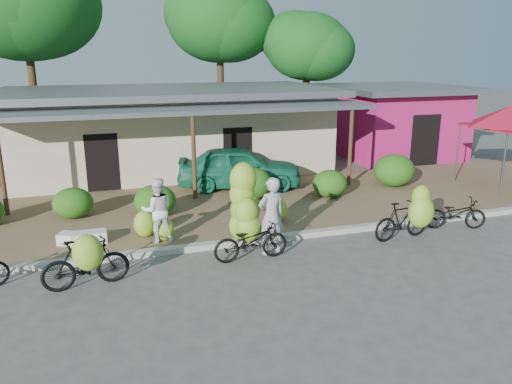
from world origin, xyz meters
The scene contains 25 objects.
ground centered at (0.00, 0.00, 0.00)m, with size 100.00×100.00×0.00m, color #4E4C49.
sidewalk centered at (0.00, 5.00, 0.06)m, with size 60.00×6.00×0.12m, color olive.
curb centered at (0.00, 2.00, 0.07)m, with size 60.00×0.25×0.15m, color #A8A399.
shop_main centered at (0.00, 10.93, 1.72)m, with size 13.00×8.50×3.35m.
shop_pink centered at (10.50, 10.99, 1.67)m, with size 6.00×6.00×3.25m.
tree_center_right centered at (3.31, 16.61, 6.43)m, with size 5.42×5.32×8.45m.
tree_near_right centered at (7.31, 14.61, 5.13)m, with size 4.38×4.19×6.76m.
hedge_1 centered at (-3.73, 5.23, 0.56)m, with size 1.14×1.02×0.89m, color #1B4F12.
hedge_2 centered at (-1.46, 4.63, 0.59)m, with size 1.21×1.09×0.94m, color #1B4F12.
hedge_3 centered at (1.71, 5.44, 0.65)m, with size 1.36×1.22×1.06m, color #1B4F12.
hedge_4 centered at (4.27, 4.94, 0.57)m, with size 1.16×1.04×0.90m, color #1B4F12.
hedge_5 centered at (7.05, 5.48, 0.69)m, with size 1.47×1.33×1.15m, color #1B4F12.
red_canopy centered at (10.75, 4.31, 2.61)m, with size 3.50×3.50×2.86m.
bike_left centered at (-3.34, 0.59, 0.62)m, with size 1.82×1.26×1.38m.
bike_center centered at (0.31, 1.30, 0.89)m, with size 1.81×1.20×2.24m.
bike_right centered at (4.50, 0.90, 0.69)m, with size 1.75×1.27×1.61m.
bike_far_right centered at (6.35, 1.35, 0.44)m, with size 1.76×1.07×0.87m.
loose_banana_a centered at (-1.92, 3.02, 0.48)m, with size 0.57×0.48×0.71m, color #8DB52D.
loose_banana_b centered at (-1.49, 2.59, 0.43)m, with size 0.49×0.42×0.61m, color #8DB52D.
loose_banana_c centered at (1.76, 3.06, 0.46)m, with size 0.55×0.46×0.68m, color #8DB52D.
sack_near centered at (-3.31, 2.98, 0.27)m, with size 0.85×0.40×0.30m, color white.
sack_far centered at (-3.67, 3.04, 0.26)m, with size 0.75×0.38×0.28m, color white.
vendor centered at (0.91, 1.24, 0.96)m, with size 0.70×0.46×1.91m, color #989898.
bystander centered at (-1.63, 2.60, 0.94)m, with size 0.80×0.62×1.64m, color white.
teal_van centered at (1.78, 7.00, 0.85)m, with size 1.73×4.31×1.47m, color #186D4D.
Camera 1 is at (-2.93, -9.42, 4.72)m, focal length 35.00 mm.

